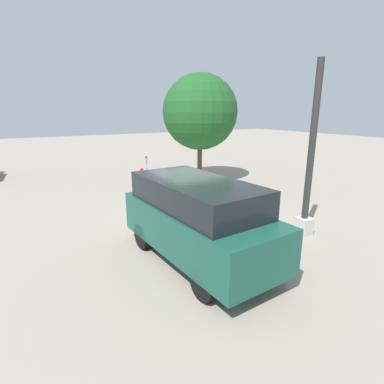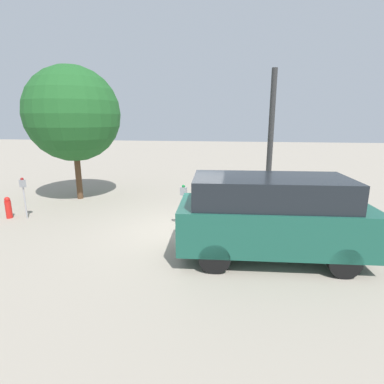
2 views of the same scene
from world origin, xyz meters
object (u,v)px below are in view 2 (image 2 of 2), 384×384
parking_meter_near (184,196)px  street_tree (73,114)px  parking_meter_far (23,189)px  lamp_post (269,165)px  fire_hydrant (8,208)px  parked_van (272,215)px

parking_meter_near → street_tree: bearing=163.6°
parking_meter_far → lamp_post: (8.48, 1.72, 0.76)m
parking_meter_far → fire_hydrant: size_ratio=1.91×
parking_meter_near → lamp_post: bearing=47.9°
parked_van → parking_meter_near: bearing=140.8°
parked_van → street_tree: street_tree is taller
parking_meter_far → street_tree: (0.48, 2.90, 2.55)m
lamp_post → street_tree: bearing=171.6°
parking_meter_far → lamp_post: lamp_post is taller
parked_van → street_tree: bearing=144.3°
street_tree → lamp_post: bearing=-8.4°
lamp_post → parking_meter_far: bearing=-168.5°
parking_meter_far → street_tree: bearing=94.6°
street_tree → fire_hydrant: street_tree is taller
parked_van → fire_hydrant: bearing=164.1°
parking_meter_near → fire_hydrant: size_ratio=1.85×
parking_meter_near → fire_hydrant: (-6.35, 0.14, -0.67)m
parking_meter_near → parking_meter_far: size_ratio=0.97×
parking_meter_near → fire_hydrant: bearing=-167.2°
lamp_post → fire_hydrant: bearing=-169.3°
parking_meter_far → street_tree: 3.89m
lamp_post → fire_hydrant: size_ratio=6.57×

